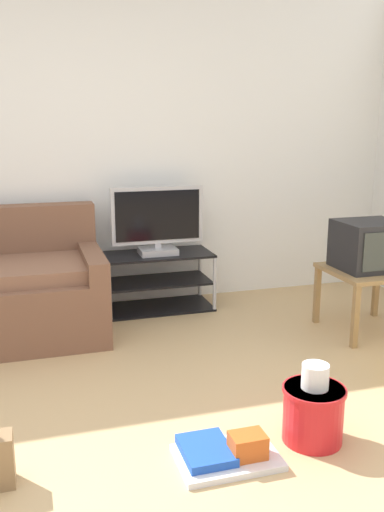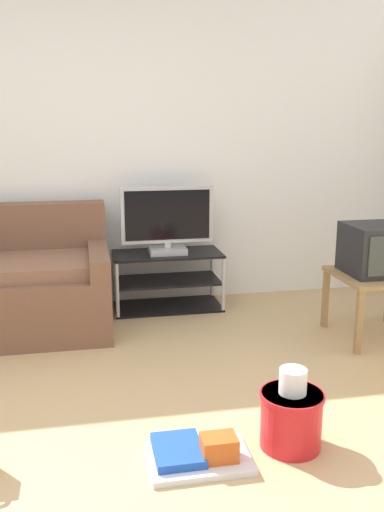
# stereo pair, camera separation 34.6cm
# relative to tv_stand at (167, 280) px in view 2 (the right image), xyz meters

# --- Properties ---
(ground_plane) EXTENTS (9.00, 9.80, 0.02)m
(ground_plane) POSITION_rel_tv_stand_xyz_m (-0.83, -2.15, -0.24)
(ground_plane) COLOR tan
(wall_back) EXTENTS (9.00, 0.10, 2.70)m
(wall_back) POSITION_rel_tv_stand_xyz_m (-0.83, 0.30, 1.12)
(wall_back) COLOR white
(wall_back) RESTS_ON ground_plane
(tv_stand) EXTENTS (0.88, 0.43, 0.47)m
(tv_stand) POSITION_rel_tv_stand_xyz_m (0.00, 0.00, 0.00)
(tv_stand) COLOR black
(tv_stand) RESTS_ON ground_plane
(flat_tv) EXTENTS (0.74, 0.22, 0.55)m
(flat_tv) POSITION_rel_tv_stand_xyz_m (-0.00, -0.02, 0.50)
(flat_tv) COLOR #B2B2B7
(flat_tv) RESTS_ON tv_stand
(side_table) EXTENTS (0.58, 0.58, 0.47)m
(side_table) POSITION_rel_tv_stand_xyz_m (1.36, -0.93, 0.17)
(side_table) COLOR #9E7A4C
(side_table) RESTS_ON ground_plane
(crt_tv) EXTENTS (0.45, 0.41, 0.35)m
(crt_tv) POSITION_rel_tv_stand_xyz_m (1.36, -0.92, 0.41)
(crt_tv) COLOR #232326
(crt_tv) RESTS_ON side_table
(cleaning_bucket) EXTENTS (0.31, 0.31, 0.40)m
(cleaning_bucket) POSITION_rel_tv_stand_xyz_m (0.26, -2.13, -0.07)
(cleaning_bucket) COLOR red
(cleaning_bucket) RESTS_ON ground_plane
(floor_tray) EXTENTS (0.46, 0.33, 0.14)m
(floor_tray) POSITION_rel_tv_stand_xyz_m (-0.20, -2.18, -0.19)
(floor_tray) COLOR silver
(floor_tray) RESTS_ON ground_plane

